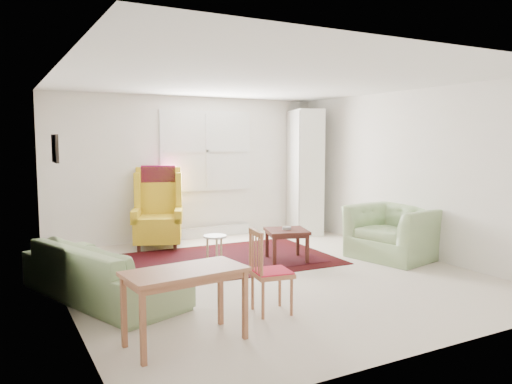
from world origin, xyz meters
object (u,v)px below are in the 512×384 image
coffee_table (287,245)px  cabinet (305,172)px  stool (215,250)px  desk_chair (272,271)px  desk (186,306)px  wingback_chair (158,207)px  armchair (395,227)px  sofa (102,260)px

coffee_table → cabinet: 2.50m
stool → desk_chair: desk_chair is taller
desk → desk_chair: desk_chair is taller
wingback_chair → armchair: bearing=-18.1°
coffee_table → desk_chair: 2.20m
sofa → desk_chair: sofa is taller
sofa → coffee_table: size_ratio=3.76×
armchair → desk_chair: size_ratio=1.38×
wingback_chair → stool: size_ratio=3.08×
wingback_chair → desk: wingback_chair is taller
coffee_table → desk_chair: size_ratio=0.66×
sofa → stool: sofa is taller
wingback_chair → stool: (0.35, -1.51, -0.45)m
stool → desk_chair: bearing=-97.4°
armchair → cabinet: bearing=167.9°
coffee_table → armchair: bearing=-21.9°
desk_chair → cabinet: bearing=-29.7°
wingback_chair → desk_chair: size_ratio=1.55×
stool → wingback_chair: bearing=103.0°
sofa → desk_chair: bearing=-152.8°
sofa → desk: sofa is taller
desk → cabinet: bearing=45.4°
sofa → stool: (1.68, 0.74, -0.22)m
coffee_table → cabinet: (1.50, 1.78, 0.92)m
cabinet → desk: bearing=-117.6°
stool → desk: 2.68m
desk → desk_chair: bearing=16.7°
stool → desk: desk is taller
stool → desk_chair: (-0.26, -2.03, 0.21)m
sofa → coffee_table: sofa is taller
wingback_chair → desk_chair: bearing=-67.3°
sofa → cabinet: size_ratio=0.93×
desk_chair → armchair: bearing=-58.7°
stool → cabinet: (2.52, 1.53, 0.93)m
wingback_chair → coffee_table: 2.27m
coffee_table → cabinet: size_ratio=0.25×
wingback_chair → desk: 3.98m
stool → desk_chair: 2.06m
sofa → desk_chair: size_ratio=2.49×
sofa → desk: size_ratio=2.08×
coffee_table → stool: coffee_table is taller
wingback_chair → desk: (-0.95, -3.85, -0.34)m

